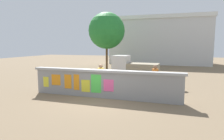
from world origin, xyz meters
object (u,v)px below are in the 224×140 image
(motorcycle, at_px, (79,79))
(bicycle_near, at_px, (110,80))
(bicycle_far, at_px, (170,84))
(person_bystander, at_px, (155,76))
(person_walking, at_px, (101,75))
(tree_roadside, at_px, (107,31))
(auto_rickshaw_truck, at_px, (133,68))

(motorcycle, xyz_separation_m, bicycle_near, (1.90, 0.82, -0.10))
(bicycle_far, height_order, person_bystander, person_bystander)
(bicycle_far, relative_size, person_walking, 1.03)
(bicycle_near, relative_size, tree_roadside, 0.27)
(person_walking, relative_size, person_bystander, 1.00)
(bicycle_near, bearing_deg, motorcycle, -156.74)
(bicycle_near, distance_m, bicycle_far, 3.89)
(bicycle_near, relative_size, person_walking, 1.06)
(auto_rickshaw_truck, relative_size, person_bystander, 2.24)
(auto_rickshaw_truck, height_order, person_walking, auto_rickshaw_truck)
(bicycle_near, relative_size, person_bystander, 1.06)
(person_walking, distance_m, person_bystander, 3.02)
(motorcycle, xyz_separation_m, bicycle_far, (5.78, 0.49, -0.10))
(auto_rickshaw_truck, xyz_separation_m, tree_roadside, (-4.21, 5.63, 3.36))
(person_bystander, relative_size, tree_roadside, 0.26)
(motorcycle, bearing_deg, person_walking, -31.65)
(person_bystander, bearing_deg, tree_roadside, 122.25)
(motorcycle, bearing_deg, bicycle_near, 23.26)
(bicycle_near, height_order, person_walking, person_walking)
(motorcycle, relative_size, bicycle_far, 1.14)
(auto_rickshaw_truck, distance_m, motorcycle, 4.79)
(motorcycle, distance_m, tree_roadside, 10.29)
(person_walking, bearing_deg, person_bystander, 12.31)
(auto_rickshaw_truck, xyz_separation_m, bicycle_far, (2.93, -3.34, -0.54))
(bicycle_near, distance_m, person_bystander, 3.48)
(auto_rickshaw_truck, bearing_deg, person_walking, -98.87)
(bicycle_near, distance_m, person_walking, 2.18)
(auto_rickshaw_truck, bearing_deg, person_bystander, -64.18)
(bicycle_near, height_order, bicycle_far, same)
(motorcycle, distance_m, person_walking, 2.47)
(auto_rickshaw_truck, height_order, tree_roadside, tree_roadside)
(motorcycle, height_order, bicycle_near, bicycle_near)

